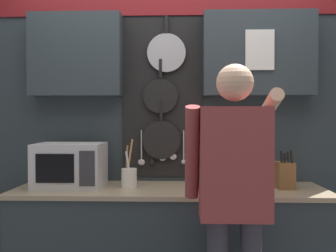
% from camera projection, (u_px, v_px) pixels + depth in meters
% --- Properties ---
extents(base_cabinet_counter, '(2.13, 0.60, 0.89)m').
position_uv_depth(base_cabinet_counter, '(170.00, 252.00, 2.58)').
color(base_cabinet_counter, '#2D383D').
rests_on(base_cabinet_counter, ground_plane).
extents(back_wall_unit, '(2.70, 0.22, 2.48)m').
position_uv_depth(back_wall_unit, '(172.00, 102.00, 2.84)').
color(back_wall_unit, '#2D383D').
rests_on(back_wall_unit, ground_plane).
extents(microwave, '(0.46, 0.35, 0.31)m').
position_uv_depth(microwave, '(70.00, 165.00, 2.61)').
color(microwave, silver).
rests_on(microwave, base_cabinet_counter).
extents(knife_block, '(0.11, 0.15, 0.27)m').
position_uv_depth(knife_block, '(285.00, 175.00, 2.56)').
color(knife_block, brown).
rests_on(knife_block, base_cabinet_counter).
extents(utensil_crock, '(0.11, 0.11, 0.34)m').
position_uv_depth(utensil_crock, '(129.00, 176.00, 2.60)').
color(utensil_crock, white).
rests_on(utensil_crock, base_cabinet_counter).
extents(person, '(0.54, 0.64, 1.66)m').
position_uv_depth(person, '(234.00, 187.00, 2.05)').
color(person, '#383842').
rests_on(person, ground_plane).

